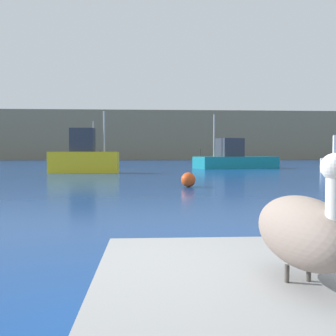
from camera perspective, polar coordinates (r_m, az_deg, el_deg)
ground_plane at (r=3.36m, az=-4.94°, el=-22.19°), size 260.00×260.00×0.00m
hillside_backdrop at (r=82.56m, az=-3.28°, el=4.75°), size 140.00×13.93×9.96m
pier_dock at (r=2.74m, az=19.33°, el=-21.74°), size 2.66×2.72×0.56m
pelican at (r=2.54m, az=19.67°, el=-8.76°), size 0.52×1.31×0.83m
fishing_boat_orange at (r=41.64m, az=-12.55°, el=1.34°), size 4.81×3.44×4.75m
fishing_boat_yellow at (r=27.10m, az=-12.56°, el=1.56°), size 4.81×1.55×4.31m
fishing_boat_teal at (r=35.20m, az=10.00°, el=1.34°), size 8.12×4.78×4.82m
mooring_buoy at (r=15.55m, az=3.07°, el=-1.77°), size 0.60×0.60×0.60m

